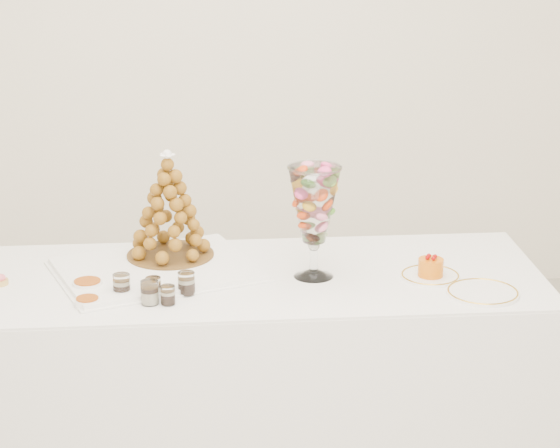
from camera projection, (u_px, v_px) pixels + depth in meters
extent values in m
cube|color=white|center=(225.00, 9.00, 5.03)|extent=(4.50, 0.04, 2.80)
cube|color=white|center=(264.00, 373.00, 3.79)|extent=(1.91, 0.80, 0.71)
cube|color=white|center=(264.00, 277.00, 3.68)|extent=(1.90, 0.79, 0.01)
cube|color=white|center=(157.00, 269.00, 3.70)|extent=(0.75, 0.65, 0.02)
cylinder|color=white|center=(314.00, 273.00, 3.67)|extent=(0.13, 0.13, 0.02)
cylinder|color=white|center=(314.00, 257.00, 3.65)|extent=(0.03, 0.03, 0.09)
sphere|color=white|center=(314.00, 244.00, 3.63)|extent=(0.04, 0.04, 0.04)
cylinder|color=white|center=(430.00, 276.00, 3.66)|extent=(0.20, 0.20, 0.01)
cylinder|color=white|center=(483.00, 293.00, 3.52)|extent=(0.23, 0.23, 0.01)
cylinder|color=tan|center=(0.00, 282.00, 3.59)|extent=(0.06, 0.06, 0.02)
cylinder|color=white|center=(122.00, 285.00, 3.49)|extent=(0.07, 0.07, 0.07)
cylinder|color=white|center=(153.00, 287.00, 3.48)|extent=(0.06, 0.06, 0.07)
cylinder|color=white|center=(186.00, 283.00, 3.50)|extent=(0.06, 0.06, 0.07)
cylinder|color=white|center=(150.00, 292.00, 3.43)|extent=(0.06, 0.06, 0.08)
cylinder|color=white|center=(168.00, 295.00, 3.43)|extent=(0.05, 0.05, 0.06)
cylinder|color=white|center=(88.00, 286.00, 3.54)|extent=(0.10, 0.10, 0.03)
cylinder|color=white|center=(87.00, 302.00, 3.42)|extent=(0.08, 0.08, 0.02)
cylinder|color=brown|center=(170.00, 255.00, 3.80)|extent=(0.30, 0.30, 0.01)
cone|color=brown|center=(169.00, 204.00, 3.74)|extent=(0.27, 0.27, 0.36)
sphere|color=white|center=(167.00, 155.00, 3.69)|extent=(0.04, 0.04, 0.04)
cylinder|color=orange|center=(431.00, 267.00, 3.64)|extent=(0.08, 0.08, 0.06)
sphere|color=#960605|center=(435.00, 256.00, 3.63)|extent=(0.01, 0.01, 0.01)
sphere|color=#960605|center=(429.00, 256.00, 3.64)|extent=(0.01, 0.01, 0.01)
sphere|color=#960605|center=(427.00, 258.00, 3.62)|extent=(0.01, 0.01, 0.01)
sphere|color=#960605|center=(434.00, 258.00, 3.61)|extent=(0.01, 0.01, 0.01)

